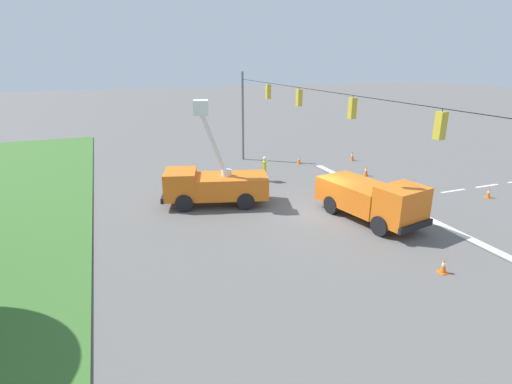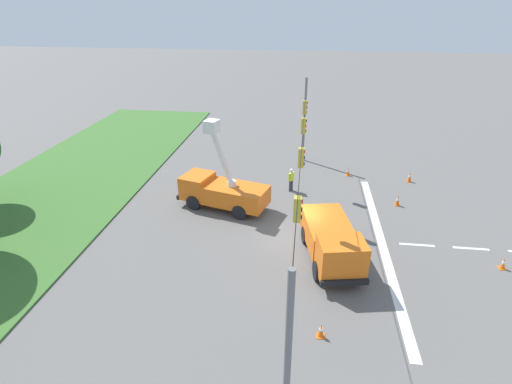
{
  "view_description": "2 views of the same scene",
  "coord_description": "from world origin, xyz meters",
  "px_view_note": "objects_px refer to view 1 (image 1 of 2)",
  "views": [
    {
      "loc": [
        -18.38,
        10.92,
        8.26
      ],
      "look_at": [
        -0.86,
        4.17,
        1.91
      ],
      "focal_mm": 28.0,
      "sensor_mm": 36.0,
      "label": 1
    },
    {
      "loc": [
        -20.65,
        -0.13,
        12.85
      ],
      "look_at": [
        1.63,
        2.72,
        2.06
      ],
      "focal_mm": 28.0,
      "sensor_mm": 36.0,
      "label": 2
    }
  ],
  "objects_px": {
    "traffic_cone_mid_right": "(444,266)",
    "traffic_cone_foreground_left": "(352,156)",
    "utility_truck_bucket_lift": "(213,183)",
    "traffic_cone_foreground_right": "(299,160)",
    "utility_truck_support_near": "(372,198)",
    "traffic_cone_mid_left": "(489,193)",
    "road_worker": "(265,167)",
    "traffic_cone_near_bucket": "(366,171)"
  },
  "relations": [
    {
      "from": "traffic_cone_mid_right",
      "to": "traffic_cone_foreground_left",
      "type": "bearing_deg",
      "value": -22.82
    },
    {
      "from": "utility_truck_bucket_lift",
      "to": "traffic_cone_foreground_right",
      "type": "distance_m",
      "value": 11.26
    },
    {
      "from": "utility_truck_bucket_lift",
      "to": "utility_truck_support_near",
      "type": "distance_m",
      "value": 8.91
    },
    {
      "from": "utility_truck_support_near",
      "to": "traffic_cone_foreground_left",
      "type": "xyz_separation_m",
      "value": [
        11.41,
        -6.57,
        -0.82
      ]
    },
    {
      "from": "traffic_cone_foreground_left",
      "to": "traffic_cone_mid_right",
      "type": "relative_size",
      "value": 1.22
    },
    {
      "from": "utility_truck_support_near",
      "to": "traffic_cone_mid_right",
      "type": "height_order",
      "value": "utility_truck_support_near"
    },
    {
      "from": "traffic_cone_mid_left",
      "to": "traffic_cone_mid_right",
      "type": "height_order",
      "value": "traffic_cone_mid_right"
    },
    {
      "from": "road_worker",
      "to": "traffic_cone_near_bucket",
      "type": "height_order",
      "value": "road_worker"
    },
    {
      "from": "traffic_cone_foreground_right",
      "to": "traffic_cone_near_bucket",
      "type": "height_order",
      "value": "traffic_cone_near_bucket"
    },
    {
      "from": "utility_truck_support_near",
      "to": "traffic_cone_near_bucket",
      "type": "xyz_separation_m",
      "value": [
        7.14,
        -4.88,
        -0.84
      ]
    },
    {
      "from": "traffic_cone_foreground_left",
      "to": "traffic_cone_near_bucket",
      "type": "height_order",
      "value": "traffic_cone_foreground_left"
    },
    {
      "from": "road_worker",
      "to": "traffic_cone_mid_left",
      "type": "xyz_separation_m",
      "value": [
        -8.22,
        -11.62,
        -0.68
      ]
    },
    {
      "from": "traffic_cone_mid_right",
      "to": "traffic_cone_near_bucket",
      "type": "height_order",
      "value": "traffic_cone_near_bucket"
    },
    {
      "from": "road_worker",
      "to": "traffic_cone_foreground_left",
      "type": "relative_size",
      "value": 2.21
    },
    {
      "from": "road_worker",
      "to": "traffic_cone_foreground_right",
      "type": "height_order",
      "value": "road_worker"
    },
    {
      "from": "traffic_cone_foreground_right",
      "to": "traffic_cone_mid_left",
      "type": "bearing_deg",
      "value": -148.6
    },
    {
      "from": "utility_truck_bucket_lift",
      "to": "traffic_cone_near_bucket",
      "type": "height_order",
      "value": "utility_truck_bucket_lift"
    },
    {
      "from": "traffic_cone_foreground_left",
      "to": "traffic_cone_mid_right",
      "type": "xyz_separation_m",
      "value": [
        -17.08,
        7.19,
        -0.08
      ]
    },
    {
      "from": "traffic_cone_foreground_left",
      "to": "traffic_cone_foreground_right",
      "type": "bearing_deg",
      "value": 82.25
    },
    {
      "from": "traffic_cone_near_bucket",
      "to": "traffic_cone_foreground_right",
      "type": "bearing_deg",
      "value": 31.21
    },
    {
      "from": "utility_truck_bucket_lift",
      "to": "road_worker",
      "type": "height_order",
      "value": "utility_truck_bucket_lift"
    },
    {
      "from": "road_worker",
      "to": "traffic_cone_foreground_right",
      "type": "xyz_separation_m",
      "value": [
        3.47,
        -4.48,
        -0.66
      ]
    },
    {
      "from": "road_worker",
      "to": "traffic_cone_mid_right",
      "type": "distance_m",
      "value": 14.4
    },
    {
      "from": "utility_truck_support_near",
      "to": "road_worker",
      "type": "height_order",
      "value": "utility_truck_support_near"
    },
    {
      "from": "utility_truck_bucket_lift",
      "to": "utility_truck_support_near",
      "type": "height_order",
      "value": "utility_truck_bucket_lift"
    },
    {
      "from": "traffic_cone_mid_right",
      "to": "traffic_cone_mid_left",
      "type": "bearing_deg",
      "value": -58.04
    },
    {
      "from": "traffic_cone_mid_right",
      "to": "traffic_cone_near_bucket",
      "type": "bearing_deg",
      "value": -23.2
    },
    {
      "from": "traffic_cone_foreground_left",
      "to": "traffic_cone_mid_left",
      "type": "relative_size",
      "value": 1.23
    },
    {
      "from": "road_worker",
      "to": "utility_truck_bucket_lift",
      "type": "bearing_deg",
      "value": 125.23
    },
    {
      "from": "traffic_cone_mid_left",
      "to": "traffic_cone_mid_right",
      "type": "distance_m",
      "value": 11.38
    },
    {
      "from": "traffic_cone_foreground_left",
      "to": "traffic_cone_near_bucket",
      "type": "relative_size",
      "value": 1.03
    },
    {
      "from": "utility_truck_support_near",
      "to": "traffic_cone_foreground_right",
      "type": "height_order",
      "value": "utility_truck_support_near"
    },
    {
      "from": "traffic_cone_mid_left",
      "to": "traffic_cone_near_bucket",
      "type": "relative_size",
      "value": 0.84
    },
    {
      "from": "utility_truck_support_near",
      "to": "traffic_cone_mid_right",
      "type": "xyz_separation_m",
      "value": [
        -5.68,
        0.61,
        -0.9
      ]
    },
    {
      "from": "road_worker",
      "to": "traffic_cone_mid_right",
      "type": "bearing_deg",
      "value": -172.17
    },
    {
      "from": "road_worker",
      "to": "traffic_cone_foreground_left",
      "type": "distance_m",
      "value": 9.6
    },
    {
      "from": "traffic_cone_foreground_right",
      "to": "traffic_cone_mid_left",
      "type": "height_order",
      "value": "traffic_cone_foreground_right"
    },
    {
      "from": "traffic_cone_foreground_left",
      "to": "utility_truck_bucket_lift",
      "type": "bearing_deg",
      "value": 113.81
    },
    {
      "from": "utility_truck_bucket_lift",
      "to": "traffic_cone_foreground_right",
      "type": "relative_size",
      "value": 9.3
    },
    {
      "from": "traffic_cone_mid_left",
      "to": "traffic_cone_near_bucket",
      "type": "bearing_deg",
      "value": 31.54
    },
    {
      "from": "road_worker",
      "to": "traffic_cone_foreground_left",
      "type": "bearing_deg",
      "value": -72.79
    },
    {
      "from": "traffic_cone_mid_left",
      "to": "utility_truck_bucket_lift",
      "type": "bearing_deg",
      "value": 72.75
    }
  ]
}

